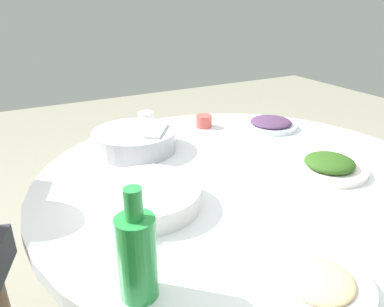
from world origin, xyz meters
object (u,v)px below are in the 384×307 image
(dish_noodles, at_px, (317,283))
(round_dining_table, at_px, (243,197))
(tea_cup_near, at_px, (146,119))
(rice_bowl, at_px, (135,140))
(tea_cup_far, at_px, (204,121))
(dish_greens, at_px, (329,166))
(dish_eggplant, at_px, (271,124))
(green_bottle, at_px, (137,255))
(soup_bowl, at_px, (147,197))

(dish_noodles, bearing_deg, round_dining_table, 160.59)
(dish_noodles, bearing_deg, tea_cup_near, 176.40)
(rice_bowl, distance_m, tea_cup_far, 0.37)
(round_dining_table, distance_m, rice_bowl, 0.45)
(dish_noodles, xyz_separation_m, dish_greens, (-0.36, 0.42, 0.01))
(dish_eggplant, relative_size, tea_cup_far, 3.15)
(green_bottle, distance_m, tea_cup_far, 0.99)
(dish_noodles, height_order, green_bottle, green_bottle)
(round_dining_table, xyz_separation_m, tea_cup_near, (-0.59, -0.10, 0.11))
(rice_bowl, distance_m, dish_greens, 0.68)
(dish_greens, distance_m, green_bottle, 0.77)
(rice_bowl, xyz_separation_m, tea_cup_near, (-0.23, 0.14, -0.01))
(soup_bowl, relative_size, dish_noodles, 1.36)
(dish_eggplant, distance_m, green_bottle, 1.06)
(soup_bowl, bearing_deg, tea_cup_near, 158.54)
(soup_bowl, bearing_deg, rice_bowl, 164.60)
(rice_bowl, distance_m, tea_cup_near, 0.27)
(soup_bowl, bearing_deg, dish_greens, 82.39)
(dish_noodles, distance_m, green_bottle, 0.35)
(dish_greens, bearing_deg, green_bottle, -73.87)
(green_bottle, bearing_deg, rice_bowl, 160.68)
(soup_bowl, distance_m, dish_greens, 0.61)
(dish_greens, relative_size, green_bottle, 1.04)
(round_dining_table, height_order, rice_bowl, rice_bowl)
(soup_bowl, bearing_deg, round_dining_table, 95.25)
(dish_eggplant, relative_size, tea_cup_near, 3.23)
(dish_noodles, relative_size, tea_cup_near, 3.13)
(green_bottle, bearing_deg, soup_bowl, 155.70)
(rice_bowl, height_order, dish_eggplant, rice_bowl)
(rice_bowl, height_order, dish_noodles, rice_bowl)
(rice_bowl, bearing_deg, tea_cup_near, 149.34)
(soup_bowl, distance_m, tea_cup_near, 0.67)
(soup_bowl, height_order, tea_cup_near, tea_cup_near)
(round_dining_table, relative_size, green_bottle, 5.75)
(rice_bowl, xyz_separation_m, tea_cup_far, (-0.10, 0.36, -0.01))
(rice_bowl, distance_m, green_bottle, 0.73)
(soup_bowl, bearing_deg, dish_eggplant, 116.10)
(round_dining_table, xyz_separation_m, dish_noodles, (0.48, -0.17, 0.10))
(dish_eggplant, distance_m, dish_greens, 0.44)
(dish_noodles, distance_m, dish_greens, 0.56)
(dish_eggplant, bearing_deg, dish_greens, -14.57)
(green_bottle, distance_m, tea_cup_near, 0.99)
(soup_bowl, bearing_deg, green_bottle, -24.30)
(rice_bowl, height_order, green_bottle, green_bottle)
(rice_bowl, height_order, dish_greens, rice_bowl)
(round_dining_table, relative_size, tea_cup_near, 19.33)
(dish_eggplant, xyz_separation_m, tea_cup_near, (-0.27, -0.47, 0.01))
(soup_bowl, distance_m, green_bottle, 0.33)
(round_dining_table, relative_size, dish_noodles, 6.18)
(round_dining_table, bearing_deg, dish_eggplant, 130.85)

